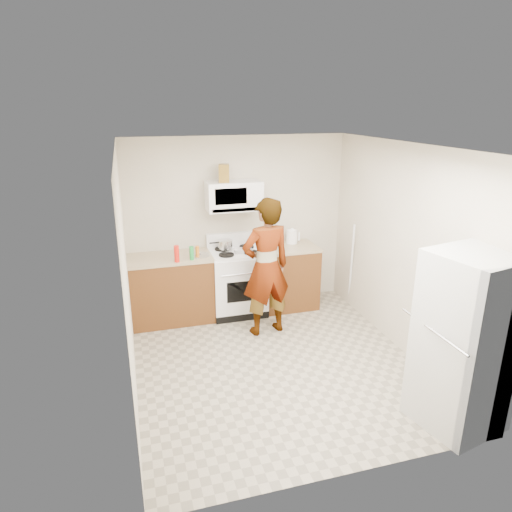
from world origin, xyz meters
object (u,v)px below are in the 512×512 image
object	(u,v)px
person	(266,267)
fridge	(465,342)
gas_range	(237,281)
kettle	(292,237)
saucepan	(225,244)
microwave	(234,196)

from	to	relation	value
person	fridge	size ratio (longest dim) A/B	1.07
gas_range	kettle	bearing A→B (deg)	9.51
gas_range	person	world-z (taller)	person
kettle	saucepan	xyz separation A→B (m)	(-1.02, -0.04, -0.02)
microwave	saucepan	world-z (taller)	microwave
kettle	fridge	bearing A→B (deg)	-61.63
microwave	saucepan	size ratio (longest dim) A/B	3.68
fridge	microwave	bearing A→B (deg)	102.57
gas_range	kettle	distance (m)	1.05
gas_range	saucepan	bearing A→B (deg)	141.63
saucepan	kettle	bearing A→B (deg)	2.08
microwave	kettle	xyz separation A→B (m)	(0.88, 0.02, -0.67)
microwave	gas_range	bearing A→B (deg)	-90.00
gas_range	fridge	distance (m)	3.29
kettle	saucepan	bearing A→B (deg)	-159.49
gas_range	fridge	xyz separation A→B (m)	(1.42, -2.94, 0.36)
saucepan	microwave	bearing A→B (deg)	6.97
person	fridge	world-z (taller)	person
fridge	saucepan	xyz separation A→B (m)	(-1.56, 3.05, 0.16)
person	kettle	world-z (taller)	person
microwave	person	size ratio (longest dim) A/B	0.42
gas_range	saucepan	size ratio (longest dim) A/B	5.47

